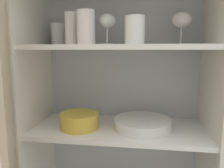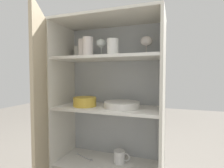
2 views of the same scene
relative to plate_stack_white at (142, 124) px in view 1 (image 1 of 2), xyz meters
name	(u,v)px [view 1 (image 1 of 2)]	position (x,y,z in m)	size (l,w,h in m)	color
cupboard_back_panel	(122,121)	(-0.11, 0.18, -0.05)	(0.80, 0.02, 1.31)	#B2B7BC
cupboard_side_left	(38,128)	(-0.50, 0.01, -0.05)	(0.02, 0.37, 1.31)	silver
cupboard_side_right	(208,137)	(0.28, 0.01, -0.05)	(0.02, 0.37, 1.31)	silver
shelf_board_middle	(118,129)	(-0.11, 0.01, -0.03)	(0.76, 0.34, 0.02)	white
shelf_board_upper	(119,48)	(-0.11, 0.01, 0.34)	(0.76, 0.34, 0.02)	white
tumbler_glass_0	(58,35)	(-0.42, 0.11, 0.40)	(0.07, 0.07, 0.11)	white
tumbler_glass_1	(72,29)	(-0.31, -0.01, 0.41)	(0.06, 0.06, 0.14)	silver
tumbler_glass_2	(135,30)	(-0.04, -0.10, 0.40)	(0.08, 0.08, 0.10)	white
tumbler_glass_3	(86,28)	(-0.23, -0.07, 0.41)	(0.07, 0.07, 0.14)	silver
wine_glass_0	(107,23)	(-0.16, 0.00, 0.44)	(0.07, 0.07, 0.13)	white
wine_glass_1	(182,21)	(0.16, 0.07, 0.45)	(0.09, 0.09, 0.14)	silver
plate_stack_white	(142,124)	(0.00, 0.00, 0.00)	(0.26, 0.26, 0.04)	silver
mixing_bowl_large	(79,120)	(-0.28, -0.03, 0.01)	(0.17, 0.17, 0.07)	gold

